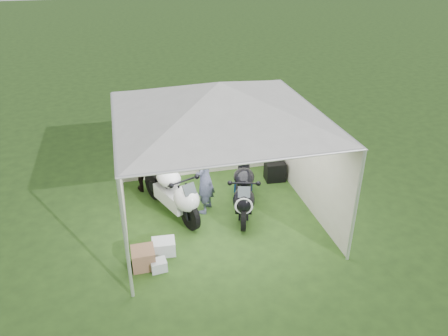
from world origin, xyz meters
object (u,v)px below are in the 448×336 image
at_px(motorcycle_black, 244,191).
at_px(paddock_stand, 243,185).
at_px(motorcycle_white, 173,191).
at_px(canopy_tent, 219,103).
at_px(person_blue_jacket, 205,178).
at_px(crate_2, 159,265).
at_px(crate_1, 143,258).
at_px(person_dark_jacket, 144,159).
at_px(crate_0, 164,247).
at_px(equipment_box, 275,171).

xyz_separation_m(motorcycle_black, paddock_stand, (0.26, 0.90, -0.40)).
bearing_deg(motorcycle_white, paddock_stand, -3.44).
bearing_deg(paddock_stand, canopy_tent, -132.51).
relative_size(person_blue_jacket, crate_2, 5.69).
height_order(motorcycle_white, crate_1, motorcycle_white).
relative_size(person_dark_jacket, crate_1, 3.80).
distance_m(motorcycle_white, crate_0, 1.40).
bearing_deg(canopy_tent, crate_2, -135.24).
xyz_separation_m(paddock_stand, equipment_box, (0.92, 0.34, 0.08)).
xyz_separation_m(motorcycle_black, crate_1, (-2.27, -1.26, -0.38)).
height_order(equipment_box, crate_0, equipment_box).
xyz_separation_m(paddock_stand, crate_1, (-2.53, -2.16, 0.03)).
distance_m(canopy_tent, crate_2, 3.25).
relative_size(motorcycle_black, crate_2, 7.06).
distance_m(crate_1, crate_2, 0.32).
bearing_deg(crate_1, equipment_box, 35.93).
relative_size(paddock_stand, person_dark_jacket, 0.27).
xyz_separation_m(paddock_stand, crate_2, (-2.28, -2.34, -0.06)).
height_order(motorcycle_white, paddock_stand, motorcycle_white).
bearing_deg(person_dark_jacket, crate_2, 109.80).
bearing_deg(person_dark_jacket, motorcycle_black, 162.30).
relative_size(motorcycle_white, crate_1, 4.91).
bearing_deg(motorcycle_black, canopy_tent, -168.97).
bearing_deg(crate_1, person_blue_jacket, 46.30).
distance_m(crate_0, crate_1, 0.50).
bearing_deg(person_blue_jacket, canopy_tent, 77.40).
xyz_separation_m(motorcycle_white, person_dark_jacket, (-0.51, 1.26, 0.20)).
bearing_deg(motorcycle_white, motorcycle_black, -33.91).
xyz_separation_m(motorcycle_white, motorcycle_black, (1.48, -0.30, -0.03)).
bearing_deg(paddock_stand, crate_2, -134.27).
xyz_separation_m(person_dark_jacket, person_blue_jacket, (1.20, -1.27, 0.02)).
bearing_deg(motorcycle_white, crate_2, -129.92).
xyz_separation_m(person_dark_jacket, crate_1, (-0.29, -2.82, -0.61)).
bearing_deg(motorcycle_black, person_dark_jacket, 157.91).
relative_size(motorcycle_black, paddock_stand, 4.68).
height_order(canopy_tent, person_blue_jacket, canopy_tent).
distance_m(canopy_tent, crate_1, 3.24).
bearing_deg(person_dark_jacket, person_blue_jacket, 153.89).
relative_size(equipment_box, crate_2, 1.70).
distance_m(canopy_tent, motorcycle_white, 2.21).
relative_size(equipment_box, crate_1, 1.16).
distance_m(motorcycle_white, crate_2, 1.88).
height_order(motorcycle_black, person_blue_jacket, person_blue_jacket).
bearing_deg(crate_0, motorcycle_white, 72.97).
relative_size(person_blue_jacket, equipment_box, 3.35).
relative_size(motorcycle_black, person_dark_jacket, 1.27).
bearing_deg(canopy_tent, motorcycle_black, -5.02).
bearing_deg(paddock_stand, crate_1, -139.50).
distance_m(paddock_stand, crate_0, 2.83).
distance_m(person_dark_jacket, crate_2, 3.07).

